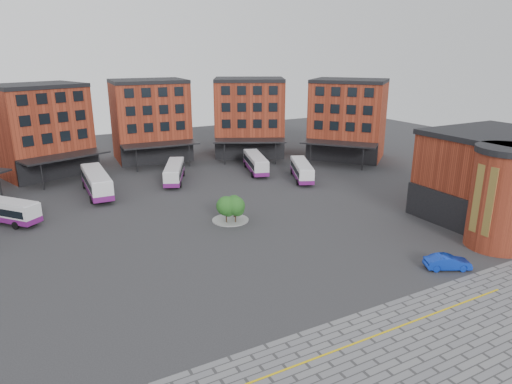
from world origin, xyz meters
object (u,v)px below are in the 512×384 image
bus_f (302,170)px  blue_car (448,262)px  bus_b (2,210)px  tree_island (232,207)px  bus_e (256,163)px  bus_c (97,182)px  bus_d (174,172)px

bus_f → blue_car: (-5.45, -32.43, -0.82)m
bus_f → blue_car: bearing=-74.7°
bus_b → tree_island: bearing=-67.9°
bus_b → bus_e: bearing=-30.0°
bus_b → blue_car: (36.38, -33.60, -0.86)m
bus_b → bus_f: 41.85m
bus_b → bus_e: (37.63, 6.35, 0.04)m
bus_c → tree_island: bearing=-55.8°
bus_b → bus_f: bus_b is taller
bus_c → blue_car: bus_c is taller
bus_b → bus_d: bearing=-22.9°
blue_car → tree_island: bearing=58.1°
bus_c → bus_d: bus_c is taller
bus_c → bus_e: (25.73, 0.29, -0.22)m
tree_island → blue_car: tree_island is taller
bus_c → blue_car: bearing=-56.6°
bus_f → bus_c: bearing=-168.8°
bus_c → bus_d: size_ratio=1.16×
bus_d → bus_f: 19.96m
bus_d → blue_car: (12.72, -40.70, -0.86)m
blue_car → bus_f: bearing=17.6°
bus_e → blue_car: bearing=-74.5°
bus_e → bus_b: bearing=-153.1°
bus_b → blue_car: bus_b is taller
bus_d → blue_car: bearing=-48.7°
bus_d → bus_f: (18.17, -8.27, -0.04)m
bus_f → blue_car: bus_f is taller
bus_f → bus_d: bearing=-179.7°
bus_d → blue_car: size_ratio=2.43×
tree_island → blue_car: (12.42, -20.68, -1.20)m
bus_d → bus_c: bearing=-151.0°
tree_island → bus_e: 23.62m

